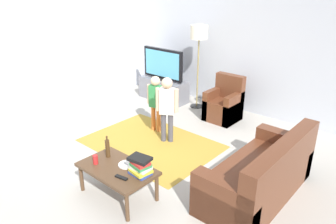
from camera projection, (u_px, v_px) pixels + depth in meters
The scene contains 17 objects.
ground at pixel (143, 161), 4.98m from camera, with size 7.80×7.80×0.00m, color #B2ADA3.
wall_back at pixel (245, 47), 6.55m from camera, with size 6.00×0.12×2.70m, color silver.
wall_left at pixel (34, 50), 6.30m from camera, with size 0.12×6.00×2.70m, color silver.
area_rug at pixel (151, 143), 5.53m from camera, with size 2.20×1.60×0.01m, color #B28C33.
tv_stand at pixel (164, 90), 7.48m from camera, with size 1.20×0.44×0.50m.
tv at pixel (163, 65), 7.24m from camera, with size 1.10×0.28×0.71m.
couch at pixel (263, 177), 4.08m from camera, with size 0.80×1.80×0.86m.
armchair at pixel (225, 105), 6.40m from camera, with size 0.60×0.60×0.90m.
floor_lamp at pixel (199, 37), 6.57m from camera, with size 0.36×0.36×1.78m.
child_near_tv at pixel (156, 99), 5.77m from camera, with size 0.35×0.17×1.05m.
child_center at pixel (167, 104), 5.36m from camera, with size 0.34×0.24×1.16m.
coffee_table at pixel (117, 171), 4.06m from camera, with size 1.00×0.60×0.42m.
book_stack at pixel (140, 166), 3.88m from camera, with size 0.30×0.25×0.22m.
bottle at pixel (108, 148), 4.25m from camera, with size 0.06×0.06×0.31m.
tv_remote at pixel (121, 177), 3.82m from camera, with size 0.17×0.05×0.02m, color black.
soda_can at pixel (95, 160), 4.11m from camera, with size 0.07×0.07×0.12m, color red.
plate at pixel (127, 165), 4.09m from camera, with size 0.22×0.22×0.02m.
Camera 1 is at (3.14, -2.98, 2.61)m, focal length 34.17 mm.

